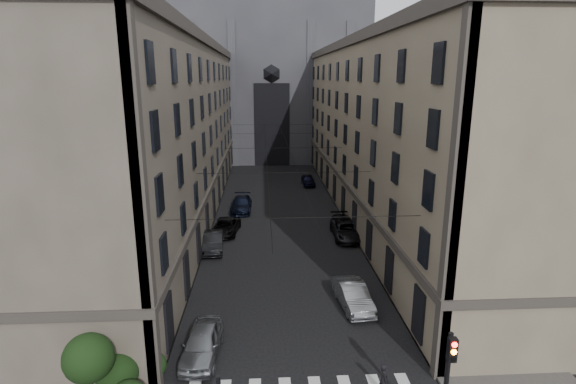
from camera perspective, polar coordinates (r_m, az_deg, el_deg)
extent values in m
cube|color=#383533|center=(52.23, -12.86, -2.55)|extent=(7.00, 80.00, 0.15)
cube|color=#383533|center=(52.91, 10.19, -2.19)|extent=(7.00, 80.00, 0.15)
cube|color=#4C453A|center=(51.03, -16.77, 7.07)|extent=(13.00, 60.00, 18.00)
cube|color=#38332D|center=(50.80, -17.56, 17.63)|extent=(13.60, 60.60, 0.90)
cube|color=#38332D|center=(51.80, -16.39, 1.80)|extent=(13.40, 60.30, 0.50)
cube|color=brown|center=(51.92, 13.87, 7.38)|extent=(13.00, 60.00, 18.00)
cube|color=#38332D|center=(51.70, 14.52, 17.76)|extent=(13.60, 60.60, 0.90)
cube|color=#38332D|center=(52.69, 13.56, 2.19)|extent=(13.40, 60.30, 0.50)
cube|color=#2D2D33|center=(88.31, -2.26, 14.38)|extent=(34.00, 22.00, 30.00)
cube|color=black|center=(77.67, -2.05, 8.48)|extent=(6.00, 0.30, 14.00)
cube|color=black|center=(19.68, 20.13, -18.29)|extent=(0.34, 0.30, 1.00)
cylinder|color=#FF0C07|center=(19.39, 20.41, -17.73)|extent=(0.22, 0.05, 0.22)
cylinder|color=orange|center=(19.56, 20.32, -18.53)|extent=(0.22, 0.05, 0.22)
cylinder|color=black|center=(19.73, 20.24, -19.31)|extent=(0.22, 0.05, 0.22)
sphere|color=black|center=(24.59, -20.84, -20.79)|extent=(2.00, 2.00, 2.00)
sphere|color=black|center=(25.18, -16.83, -20.34)|extent=(1.40, 1.40, 1.40)
sphere|color=black|center=(22.82, -24.03, -18.70)|extent=(2.20, 2.20, 2.20)
cylinder|color=black|center=(24.51, 0.86, -3.30)|extent=(14.00, 0.03, 0.03)
cylinder|color=black|center=(36.11, -0.52, 2.47)|extent=(14.00, 0.03, 0.03)
cylinder|color=black|center=(48.89, -1.27, 5.60)|extent=(14.00, 0.03, 0.03)
cylinder|color=black|center=(61.76, -1.71, 7.43)|extent=(14.00, 0.03, 0.03)
cylinder|color=black|center=(73.69, -1.98, 8.55)|extent=(14.00, 0.03, 0.03)
cylinder|color=black|center=(49.91, -2.80, 5.30)|extent=(0.03, 60.00, 0.03)
cylinder|color=black|center=(50.00, 0.19, 5.34)|extent=(0.03, 60.00, 0.03)
imported|color=gray|center=(26.34, -10.87, -18.33)|extent=(2.26, 4.93, 1.64)
imported|color=black|center=(40.55, -9.50, -6.24)|extent=(2.06, 5.01, 1.62)
imported|color=black|center=(44.57, -7.93, -4.40)|extent=(2.96, 5.37, 1.42)
imported|color=black|center=(51.76, -5.94, -1.56)|extent=(2.37, 5.63, 1.62)
imported|color=gray|center=(31.04, 8.26, -12.87)|extent=(2.25, 5.08, 1.62)
imported|color=black|center=(43.31, 7.44, -4.85)|extent=(2.64, 5.62, 1.55)
imported|color=black|center=(44.48, 7.14, -4.30)|extent=(2.27, 5.46, 1.58)
imported|color=black|center=(63.84, 2.56, 1.50)|extent=(1.83, 4.42, 1.50)
imported|color=black|center=(23.93, 12.03, -22.21)|extent=(0.44, 0.62, 1.60)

